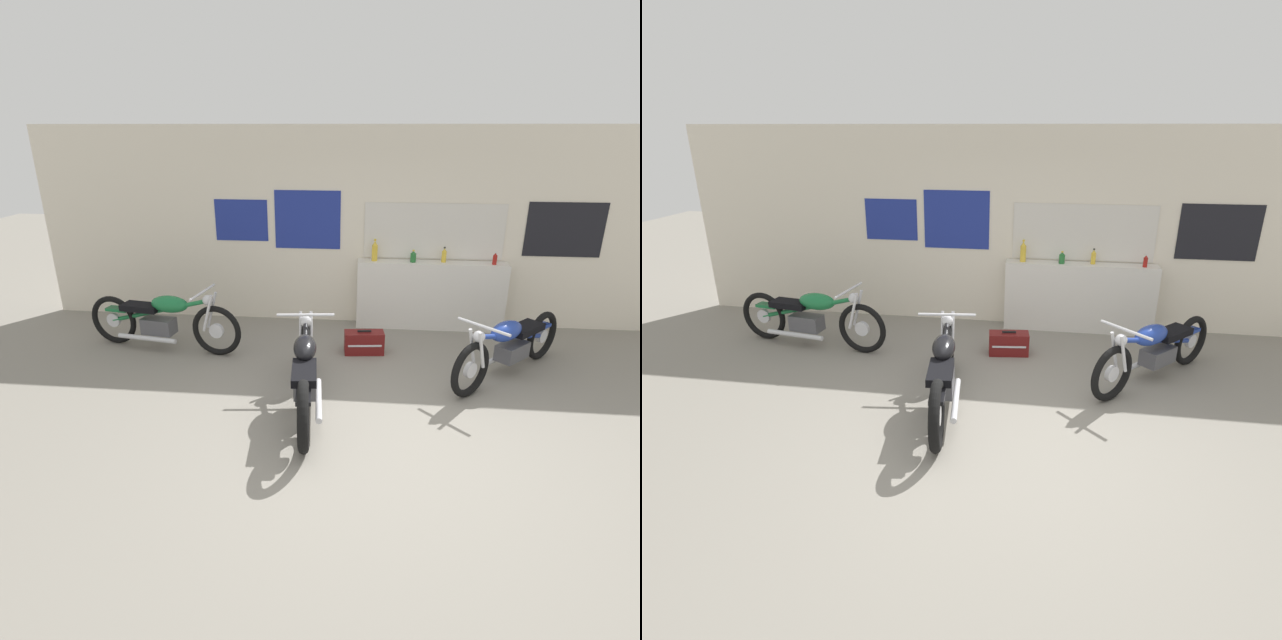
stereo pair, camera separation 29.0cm
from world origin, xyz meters
TOP-DOWN VIEW (x-y plane):
  - ground_plane at (0.00, 0.00)m, footprint 24.00×24.00m
  - wall_back at (0.02, 3.13)m, footprint 10.00×0.07m
  - sill_counter at (0.78, 2.95)m, footprint 2.10×0.28m
  - bottle_leftmost at (-0.04, 2.96)m, footprint 0.08×0.08m
  - bottle_left_center at (0.50, 2.93)m, footprint 0.08×0.08m
  - bottle_center at (0.93, 2.97)m, footprint 0.07×0.07m
  - bottle_right_center at (1.61, 2.91)m, footprint 0.06×0.06m
  - motorcycle_blue at (1.55, 1.48)m, footprint 1.57×1.55m
  - motorcycle_green at (-2.77, 1.83)m, footprint 2.16×0.64m
  - motorcycle_black at (-0.73, 0.54)m, footprint 0.64×2.12m
  - hard_case_darkred at (-0.14, 1.96)m, footprint 0.53×0.28m

SIDE VIEW (x-z plane):
  - ground_plane at x=0.00m, z-range 0.00..0.00m
  - hard_case_darkred at x=-0.14m, z-range -0.01..0.31m
  - motorcycle_blue at x=1.55m, z-range 0.00..0.80m
  - motorcycle_black at x=-0.73m, z-range -0.01..0.82m
  - motorcycle_green at x=-2.77m, z-range -0.01..0.85m
  - sill_counter at x=0.78m, z-range 0.00..0.98m
  - bottle_left_center at x=0.50m, z-range 0.97..1.15m
  - bottle_right_center at x=1.61m, z-range 0.97..1.15m
  - bottle_center at x=0.93m, z-range 0.97..1.19m
  - bottle_leftmost at x=-0.04m, z-range 0.97..1.28m
  - wall_back at x=0.02m, z-range 0.00..2.80m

